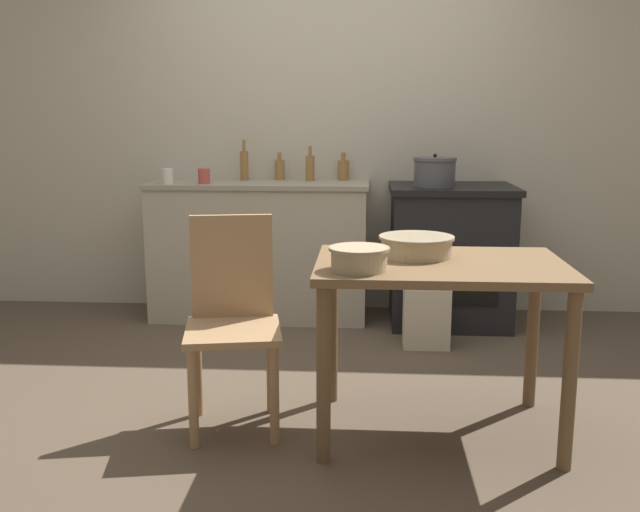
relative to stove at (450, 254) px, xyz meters
The scene contains 16 objects.
ground_plane 1.53m from the stove, 122.77° to the right, with size 14.00×14.00×0.00m, color brown.
wall_back 1.20m from the stove, 156.09° to the left, with size 8.00×0.07×2.55m.
counter_cabinet 1.26m from the stove, behind, with size 1.45×0.55×0.91m.
stove is the anchor object (origin of this frame).
work_table 1.72m from the stove, 97.91° to the right, with size 1.03×0.71×0.75m.
chair 2.00m from the stove, 124.03° to the right, with size 0.47×0.47×0.91m.
flour_sack 0.63m from the stove, 109.23° to the right, with size 0.27×0.19×0.36m, color beige.
stock_pot 0.56m from the stove, 143.75° to the right, with size 0.27×0.27×0.21m.
mixing_bowl_large 2.00m from the stove, 106.83° to the right, with size 0.24×0.24×0.09m.
mixing_bowl_small 1.66m from the stove, 101.70° to the right, with size 0.32×0.32×0.09m.
bottle_far_left 0.91m from the stove, 162.23° to the left, with size 0.08×0.08×0.18m.
bottle_left 1.09m from the stove, behind, with size 0.06×0.06×0.23m.
bottle_mid_left 1.49m from the stove, behind, with size 0.06×0.06×0.27m.
bottle_center_left 1.27m from the stove, 169.26° to the left, with size 0.07×0.07×0.18m.
cup_center 1.67m from the stove, behind, with size 0.08×0.08×0.10m, color #B74C42.
cup_center_right 1.89m from the stove, behind, with size 0.07×0.07×0.10m, color silver.
Camera 1 is at (0.25, -3.37, 1.34)m, focal length 40.00 mm.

